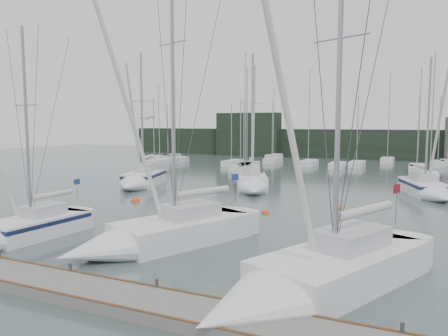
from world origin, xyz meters
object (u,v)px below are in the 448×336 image
object	(u,v)px
buoy_b	(339,209)
sailboat_mid_d	(429,190)
sailboat_near_right	(304,283)
buoy_d	(265,213)
sailboat_mid_b	(252,185)
sailboat_mid_a	(140,180)
sailboat_near_left	(13,232)
buoy_c	(135,201)
buoy_a	(215,213)
sailboat_near_center	(145,238)

from	to	relation	value
buoy_b	sailboat_mid_d	bearing A→B (deg)	53.97
sailboat_near_right	buoy_d	bearing A→B (deg)	138.48
sailboat_mid_b	buoy_d	bearing A→B (deg)	-87.07
sailboat_mid_a	buoy_d	xyz separation A→B (m)	(14.95, -6.35, -0.68)
sailboat_near_left	buoy_d	world-z (taller)	sailboat_near_left
buoy_b	buoy_c	world-z (taller)	buoy_c
sailboat_near_right	sailboat_mid_d	distance (m)	25.32
sailboat_near_left	buoy_a	size ratio (longest dim) A/B	21.06
sailboat_mid_d	buoy_d	size ratio (longest dim) A/B	23.85
buoy_a	buoy_b	distance (m)	8.92
sailboat_mid_b	sailboat_mid_d	size ratio (longest dim) A/B	1.07
buoy_d	sailboat_near_right	bearing A→B (deg)	-65.31
sailboat_mid_b	buoy_d	xyz separation A→B (m)	(4.24, -8.53, -0.62)
sailboat_near_center	buoy_b	distance (m)	15.70
sailboat_near_left	sailboat_mid_b	world-z (taller)	sailboat_mid_b
sailboat_near_left	buoy_d	distance (m)	15.54
buoy_c	sailboat_mid_a	bearing A→B (deg)	123.08
buoy_b	buoy_c	size ratio (longest dim) A/B	0.78
sailboat_near_left	sailboat_mid_d	distance (m)	31.02
sailboat_near_right	sailboat_mid_d	world-z (taller)	sailboat_near_right
sailboat_near_center	buoy_b	size ratio (longest dim) A/B	31.78
buoy_b	buoy_c	bearing A→B (deg)	-166.65
sailboat_near_right	sailboat_mid_b	bearing A→B (deg)	139.18
sailboat_near_right	buoy_c	size ratio (longest dim) A/B	22.58
buoy_a	buoy_b	size ratio (longest dim) A/B	1.06
sailboat_near_right	sailboat_mid_b	distance (m)	24.15
buoy_b	buoy_d	size ratio (longest dim) A/B	1.04
sailboat_near_right	sailboat_mid_b	size ratio (longest dim) A/B	1.17
buoy_a	sailboat_mid_b	bearing A→B (deg)	96.49
buoy_a	sailboat_near_center	bearing A→B (deg)	-85.69
sailboat_near_center	sailboat_near_right	distance (m)	8.95
sailboat_near_right	buoy_a	size ratio (longest dim) A/B	27.30
sailboat_mid_a	buoy_a	xyz separation A→B (m)	(11.84, -7.76, -0.68)
sailboat_near_center	buoy_c	bearing A→B (deg)	151.90
sailboat_mid_d	buoy_d	world-z (taller)	sailboat_mid_d
sailboat_mid_a	buoy_b	size ratio (longest dim) A/B	25.51
buoy_d	sailboat_near_left	bearing A→B (deg)	-127.22
sailboat_mid_d	sailboat_near_left	bearing A→B (deg)	-148.96
sailboat_mid_a	buoy_c	distance (m)	7.61
sailboat_near_right	buoy_d	size ratio (longest dim) A/B	29.87
sailboat_near_center	buoy_d	size ratio (longest dim) A/B	32.91
buoy_a	buoy_d	world-z (taller)	buoy_a
sailboat_near_center	buoy_a	world-z (taller)	sailboat_near_center
sailboat_near_center	buoy_b	xyz separation A→B (m)	(6.71, 14.18, -0.58)
sailboat_mid_b	buoy_c	distance (m)	10.79
sailboat_near_center	sailboat_near_right	size ratio (longest dim) A/B	1.10
sailboat_near_right	sailboat_near_center	bearing A→B (deg)	-173.74
buoy_a	sailboat_near_right	bearing A→B (deg)	-52.18
buoy_c	buoy_a	bearing A→B (deg)	-10.34
sailboat_mid_a	buoy_a	bearing A→B (deg)	-50.00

